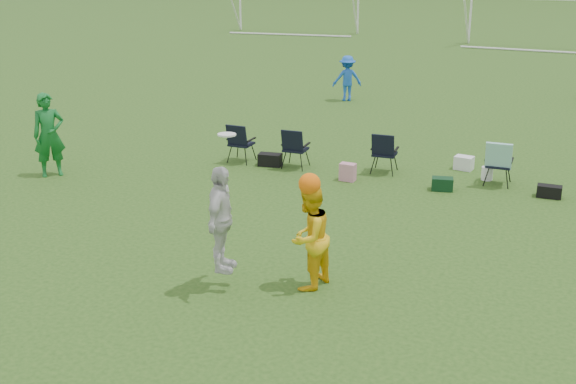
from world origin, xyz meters
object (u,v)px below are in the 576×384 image
at_px(fielder_blue, 347,78).
at_px(center_contest, 272,228).
at_px(fielder_green_near, 49,135).
at_px(goal_mid, 543,9).

height_order(fielder_blue, center_contest, center_contest).
height_order(fielder_green_near, goal_mid, goal_mid).
bearing_deg(fielder_green_near, center_contest, -72.79).
bearing_deg(center_contest, fielder_blue, 101.18).
bearing_deg(fielder_blue, fielder_green_near, 40.53).
xyz_separation_m(center_contest, goal_mid, (2.91, 30.52, 0.94)).
height_order(fielder_blue, goal_mid, goal_mid).
bearing_deg(center_contest, goal_mid, 84.54).
relative_size(fielder_green_near, center_contest, 0.77).
bearing_deg(goal_mid, fielder_blue, -105.05).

